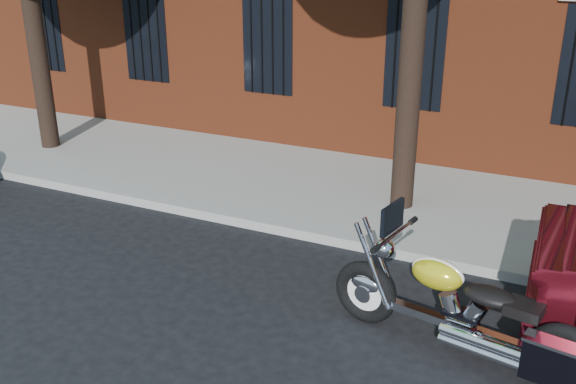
% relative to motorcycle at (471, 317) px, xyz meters
% --- Properties ---
extents(ground, '(120.00, 120.00, 0.00)m').
position_rel_motorcycle_xyz_m(ground, '(-2.22, 0.60, -0.52)').
color(ground, black).
rests_on(ground, ground).
extents(curb, '(40.00, 0.16, 0.15)m').
position_rel_motorcycle_xyz_m(curb, '(-2.22, 1.98, -0.45)').
color(curb, gray).
rests_on(curb, ground).
extents(sidewalk, '(40.00, 3.60, 0.15)m').
position_rel_motorcycle_xyz_m(sidewalk, '(-2.22, 3.86, -0.45)').
color(sidewalk, gray).
rests_on(sidewalk, ground).
extents(motorcycle, '(2.97, 1.22, 1.55)m').
position_rel_motorcycle_xyz_m(motorcycle, '(0.00, 0.00, 0.00)').
color(motorcycle, black).
rests_on(motorcycle, ground).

